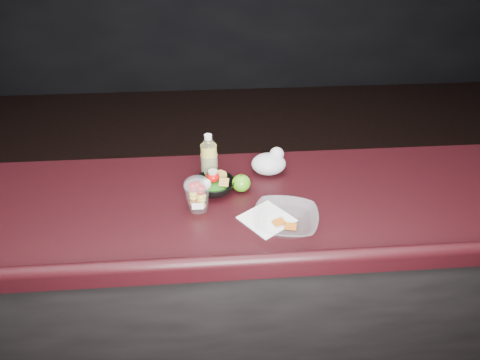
% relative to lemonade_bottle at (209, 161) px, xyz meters
% --- Properties ---
extents(counter, '(4.06, 0.71, 1.02)m').
position_rel_lemonade_bottle_xyz_m(counter, '(0.06, -0.16, -0.59)').
color(counter, black).
rests_on(counter, ground).
extents(lemonade_bottle, '(0.07, 0.07, 0.21)m').
position_rel_lemonade_bottle_xyz_m(lemonade_bottle, '(0.00, 0.00, 0.00)').
color(lemonade_bottle, gold).
rests_on(lemonade_bottle, counter).
extents(fruit_cup, '(0.10, 0.10, 0.14)m').
position_rel_lemonade_bottle_xyz_m(fruit_cup, '(-0.05, -0.20, -0.02)').
color(fruit_cup, white).
rests_on(fruit_cup, counter).
extents(green_apple, '(0.07, 0.07, 0.08)m').
position_rel_lemonade_bottle_xyz_m(green_apple, '(0.12, -0.09, -0.05)').
color(green_apple, '#298D10').
rests_on(green_apple, counter).
extents(plastic_bag, '(0.15, 0.12, 0.11)m').
position_rel_lemonade_bottle_xyz_m(plastic_bag, '(0.25, 0.03, -0.04)').
color(plastic_bag, silver).
rests_on(plastic_bag, counter).
extents(snack_bowl, '(0.18, 0.18, 0.09)m').
position_rel_lemonade_bottle_xyz_m(snack_bowl, '(0.02, -0.09, -0.06)').
color(snack_bowl, black).
rests_on(snack_bowl, counter).
extents(takeout_bowl, '(0.28, 0.28, 0.06)m').
position_rel_lemonade_bottle_xyz_m(takeout_bowl, '(0.26, -0.33, -0.06)').
color(takeout_bowl, silver).
rests_on(takeout_bowl, counter).
extents(paper_napkin, '(0.22, 0.22, 0.00)m').
position_rel_lemonade_bottle_xyz_m(paper_napkin, '(0.20, -0.28, -0.08)').
color(paper_napkin, white).
rests_on(paper_napkin, counter).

